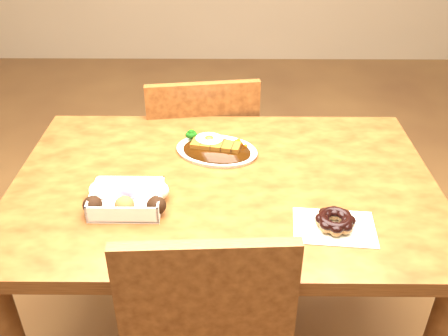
{
  "coord_description": "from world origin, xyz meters",
  "views": [
    {
      "loc": [
        0.01,
        -1.18,
        1.54
      ],
      "look_at": [
        -0.0,
        -0.03,
        0.81
      ],
      "focal_mm": 40.0,
      "sensor_mm": 36.0,
      "label": 1
    }
  ],
  "objects_px": {
    "chair_far": "(202,161)",
    "pon_de_ring": "(335,221)",
    "katsu_curry_plate": "(216,148)",
    "donut_box": "(127,199)",
    "table": "(224,208)"
  },
  "relations": [
    {
      "from": "katsu_curry_plate",
      "to": "pon_de_ring",
      "type": "distance_m",
      "value": 0.48
    },
    {
      "from": "chair_far",
      "to": "donut_box",
      "type": "height_order",
      "value": "chair_far"
    },
    {
      "from": "chair_far",
      "to": "katsu_curry_plate",
      "type": "bearing_deg",
      "value": 92.06
    },
    {
      "from": "chair_far",
      "to": "katsu_curry_plate",
      "type": "distance_m",
      "value": 0.48
    },
    {
      "from": "katsu_curry_plate",
      "to": "donut_box",
      "type": "xyz_separation_m",
      "value": [
        -0.22,
        -0.28,
        0.01
      ]
    },
    {
      "from": "table",
      "to": "donut_box",
      "type": "relative_size",
      "value": 5.61
    },
    {
      "from": "katsu_curry_plate",
      "to": "pon_de_ring",
      "type": "bearing_deg",
      "value": -50.41
    },
    {
      "from": "donut_box",
      "to": "pon_de_ring",
      "type": "bearing_deg",
      "value": -8.85
    },
    {
      "from": "table",
      "to": "chair_far",
      "type": "relative_size",
      "value": 1.38
    },
    {
      "from": "chair_far",
      "to": "donut_box",
      "type": "relative_size",
      "value": 4.07
    },
    {
      "from": "chair_far",
      "to": "pon_de_ring",
      "type": "relative_size",
      "value": 4.08
    },
    {
      "from": "katsu_curry_plate",
      "to": "donut_box",
      "type": "relative_size",
      "value": 1.35
    },
    {
      "from": "table",
      "to": "chair_far",
      "type": "xyz_separation_m",
      "value": [
        -0.09,
        0.54,
        -0.17
      ]
    },
    {
      "from": "katsu_curry_plate",
      "to": "donut_box",
      "type": "distance_m",
      "value": 0.36
    },
    {
      "from": "table",
      "to": "donut_box",
      "type": "distance_m",
      "value": 0.31
    }
  ]
}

